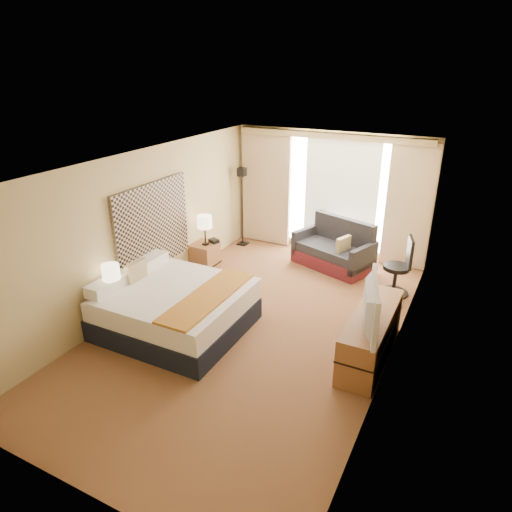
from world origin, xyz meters
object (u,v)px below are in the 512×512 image
at_px(nightstand_left, 118,313).
at_px(television, 364,304).
at_px(nightstand_right, 205,256).
at_px(media_dresser, 371,335).
at_px(loveseat, 335,251).
at_px(lamp_right, 205,222).
at_px(bed, 175,308).
at_px(lamp_left, 111,273).
at_px(desk_chair, 400,269).
at_px(floor_lamp, 242,191).

relative_size(nightstand_left, television, 0.48).
height_order(nightstand_left, nightstand_right, same).
height_order(media_dresser, loveseat, loveseat).
bearing_deg(lamp_right, media_dresser, -21.15).
distance_m(nightstand_right, lamp_right, 0.74).
bearing_deg(bed, nightstand_right, 111.07).
bearing_deg(nightstand_right, lamp_left, -89.85).
bearing_deg(loveseat, television, -47.00).
bearing_deg(television, nightstand_right, 47.62).
bearing_deg(media_dresser, nightstand_left, -164.16).
relative_size(media_dresser, lamp_right, 2.99).
bearing_deg(media_dresser, desk_chair, 90.66).
height_order(desk_chair, lamp_right, lamp_right).
relative_size(bed, floor_lamp, 1.16).
bearing_deg(television, media_dresser, -22.44).
relative_size(desk_chair, lamp_left, 1.95).
distance_m(loveseat, television, 3.54).
xyz_separation_m(desk_chair, television, (-0.03, -2.52, 0.55)).
distance_m(nightstand_right, television, 4.16).
height_order(bed, lamp_left, lamp_left).
relative_size(floor_lamp, television, 1.53).
bearing_deg(loveseat, nightstand_right, -130.18).
distance_m(nightstand_left, lamp_right, 2.57).
bearing_deg(media_dresser, lamp_right, 158.85).
bearing_deg(desk_chair, lamp_right, 174.14).
bearing_deg(nightstand_right, nightstand_left, -90.00).
bearing_deg(desk_chair, nightstand_right, 173.34).
xyz_separation_m(nightstand_left, loveseat, (2.27, 3.82, 0.04)).
xyz_separation_m(nightstand_left, floor_lamp, (0.03, 4.04, 0.98)).
bearing_deg(lamp_right, desk_chair, 11.08).
height_order(bed, floor_lamp, floor_lamp).
height_order(media_dresser, desk_chair, desk_chair).
bearing_deg(nightstand_right, bed, -68.93).
distance_m(nightstand_left, lamp_left, 0.71).
bearing_deg(lamp_right, lamp_left, -91.18).
bearing_deg(lamp_left, media_dresser, 16.29).
relative_size(media_dresser, lamp_left, 3.23).
bearing_deg(bed, lamp_right, 110.04).
xyz_separation_m(floor_lamp, desk_chair, (3.65, -0.87, -0.77)).
xyz_separation_m(desk_chair, lamp_right, (-3.62, -0.71, 0.53)).
height_order(nightstand_right, floor_lamp, floor_lamp).
xyz_separation_m(nightstand_left, lamp_left, (0.01, -0.03, 0.71)).
height_order(bed, lamp_right, lamp_right).
distance_m(floor_lamp, television, 4.97).
height_order(nightstand_left, media_dresser, media_dresser).
bearing_deg(loveseat, lamp_left, -100.86).
bearing_deg(television, lamp_left, 85.04).
distance_m(media_dresser, loveseat, 3.12).
height_order(loveseat, lamp_right, lamp_right).
distance_m(floor_lamp, desk_chair, 3.83).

